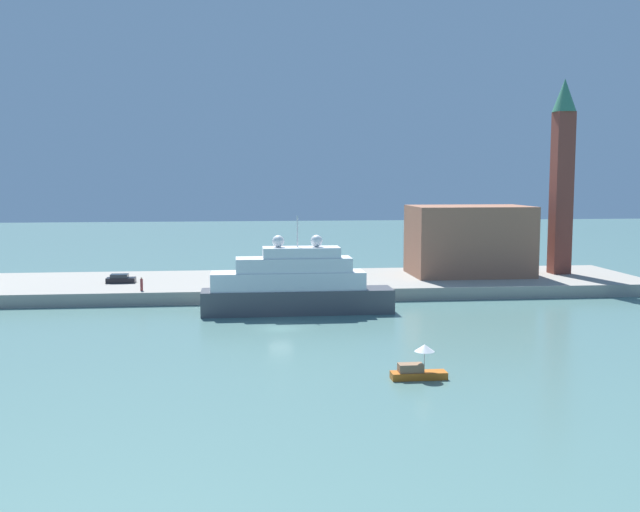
{
  "coord_description": "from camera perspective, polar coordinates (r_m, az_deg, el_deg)",
  "views": [
    {
      "loc": [
        -4.49,
        -80.31,
        16.65
      ],
      "look_at": [
        5.05,
        6.0,
        7.34
      ],
      "focal_mm": 41.55,
      "sensor_mm": 36.0,
      "label": 1
    }
  ],
  "objects": [
    {
      "name": "person_figure",
      "position": [
        99.93,
        -13.58,
        -2.14
      ],
      "size": [
        0.36,
        0.36,
        1.81
      ],
      "color": "maroon",
      "rests_on": "quay_dock"
    },
    {
      "name": "bell_tower",
      "position": [
        119.76,
        18.15,
        6.4
      ],
      "size": [
        3.59,
        3.59,
        29.69
      ],
      "color": "brown",
      "rests_on": "quay_dock"
    },
    {
      "name": "ground",
      "position": [
        82.14,
        -3.05,
        -5.59
      ],
      "size": [
        400.0,
        400.0,
        0.0
      ],
      "primitive_type": "plane",
      "color": "slate"
    },
    {
      "name": "harbor_building",
      "position": [
        114.84,
        11.4,
        1.18
      ],
      "size": [
        17.7,
        11.3,
        10.53
      ],
      "primitive_type": "cube",
      "color": "#9E664C",
      "rests_on": "quay_dock"
    },
    {
      "name": "large_yacht",
      "position": [
        90.61,
        -1.97,
        -2.35
      ],
      "size": [
        23.39,
        4.65,
        11.93
      ],
      "color": "#4C4C51",
      "rests_on": "ground"
    },
    {
      "name": "mooring_bollard",
      "position": [
        99.48,
        -0.02,
        -2.25
      ],
      "size": [
        0.47,
        0.47,
        0.86
      ],
      "primitive_type": "cylinder",
      "color": "black",
      "rests_on": "quay_dock"
    },
    {
      "name": "parked_car",
      "position": [
        108.23,
        -15.11,
        -1.72
      ],
      "size": [
        4.0,
        1.89,
        1.25
      ],
      "color": "black",
      "rests_on": "quay_dock"
    },
    {
      "name": "small_motorboat",
      "position": [
        62.33,
        7.58,
        -8.5
      ],
      "size": [
        4.62,
        1.68,
        2.9
      ],
      "color": "#C66019",
      "rests_on": "ground"
    },
    {
      "name": "quay_dock",
      "position": [
        108.79,
        -3.88,
        -2.24
      ],
      "size": [
        110.0,
        22.48,
        1.74
      ],
      "primitive_type": "cube",
      "color": "gray",
      "rests_on": "ground"
    }
  ]
}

